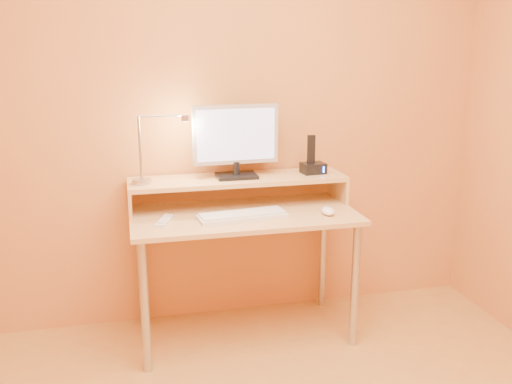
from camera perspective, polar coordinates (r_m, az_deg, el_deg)
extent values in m
cube|color=#CB8A42|center=(3.20, -2.52, 8.65)|extent=(3.00, 0.04, 2.50)
cylinder|color=#B1B1B7|center=(2.85, -11.23, -11.46)|extent=(0.04, 0.04, 0.69)
cylinder|color=#B1B1B7|center=(3.07, 10.04, -9.39)|extent=(0.04, 0.04, 0.69)
cylinder|color=#B1B1B7|center=(3.30, -11.60, -7.67)|extent=(0.04, 0.04, 0.69)
cylinder|color=#B1B1B7|center=(3.49, 6.82, -6.17)|extent=(0.04, 0.04, 0.69)
cube|color=#EDBF7F|center=(3.00, -1.25, -2.34)|extent=(1.20, 0.60, 0.02)
cube|color=#EDBF7F|center=(3.07, -12.72, -0.80)|extent=(0.02, 0.30, 0.14)
cube|color=#EDBF7F|center=(3.29, 8.31, 0.47)|extent=(0.02, 0.30, 0.14)
cube|color=#EDBF7F|center=(3.10, -1.85, 1.28)|extent=(1.20, 0.30, 0.02)
cube|color=black|center=(3.10, -2.00, 1.66)|extent=(0.22, 0.16, 0.02)
cylinder|color=black|center=(3.09, -2.01, 2.46)|extent=(0.04, 0.04, 0.07)
cube|color=#B5B5BA|center=(3.06, -2.08, 5.88)|extent=(0.47, 0.05, 0.32)
cube|color=black|center=(3.08, -2.16, 5.94)|extent=(0.43, 0.03, 0.27)
cube|color=#C2C3F7|center=(3.04, -2.01, 5.83)|extent=(0.43, 0.02, 0.28)
cylinder|color=#B1B1B7|center=(3.01, -11.54, 1.05)|extent=(0.10, 0.10, 0.02)
cylinder|color=#B1B1B7|center=(2.97, -11.71, 4.37)|extent=(0.01, 0.01, 0.33)
cylinder|color=#B1B1B7|center=(2.96, -9.54, 7.65)|extent=(0.24, 0.01, 0.01)
cylinder|color=#B1B1B7|center=(2.97, -7.20, 7.47)|extent=(0.04, 0.04, 0.03)
cylinder|color=#FFEAC6|center=(2.97, -7.19, 7.17)|extent=(0.03, 0.03, 0.00)
cube|color=black|center=(3.21, 5.84, 2.44)|extent=(0.14, 0.11, 0.06)
cube|color=black|center=(3.18, 5.63, 4.36)|extent=(0.04, 0.03, 0.16)
cube|color=#2572F6|center=(3.17, 6.90, 2.28)|extent=(0.01, 0.00, 0.04)
cube|color=silver|center=(2.90, -1.38, -2.50)|extent=(0.48, 0.20, 0.02)
ellipsoid|color=white|center=(2.99, 7.32, -1.91)|extent=(0.08, 0.12, 0.04)
cube|color=silver|center=(2.87, -9.31, -2.93)|extent=(0.10, 0.18, 0.02)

